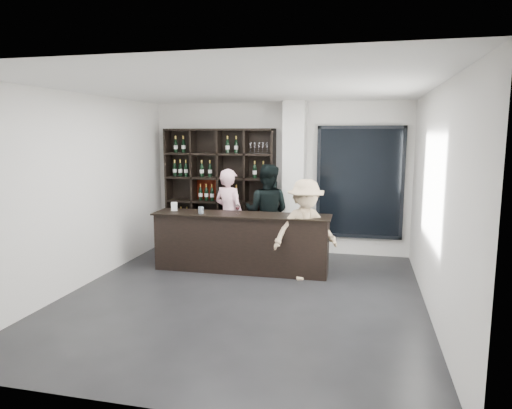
% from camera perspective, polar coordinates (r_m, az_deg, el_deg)
% --- Properties ---
extents(floor, '(5.00, 5.50, 0.01)m').
position_cam_1_polar(floor, '(6.62, -1.69, -11.54)').
color(floor, black).
rests_on(floor, ground).
extents(wine_shelf, '(2.20, 0.35, 2.40)m').
position_cam_1_polar(wine_shelf, '(9.06, -4.55, 1.83)').
color(wine_shelf, black).
rests_on(wine_shelf, floor).
extents(structural_column, '(0.40, 0.40, 2.90)m').
position_cam_1_polar(structural_column, '(8.60, 4.80, 3.13)').
color(structural_column, silver).
rests_on(structural_column, floor).
extents(glass_panel, '(1.60, 0.08, 2.10)m').
position_cam_1_polar(glass_panel, '(8.73, 12.84, 2.70)').
color(glass_panel, black).
rests_on(glass_panel, floor).
extents(tasting_counter, '(2.98, 0.62, 0.98)m').
position_cam_1_polar(tasting_counter, '(7.70, -1.86, -4.75)').
color(tasting_counter, black).
rests_on(tasting_counter, floor).
extents(taster_pink, '(0.72, 0.60, 1.68)m').
position_cam_1_polar(taster_pink, '(8.32, -3.39, -1.29)').
color(taster_pink, '#FFBFCC').
rests_on(taster_pink, floor).
extents(taster_black, '(0.89, 0.71, 1.75)m').
position_cam_1_polar(taster_black, '(8.42, 1.37, -0.91)').
color(taster_black, black).
rests_on(taster_black, floor).
extents(customer, '(1.19, 0.97, 1.60)m').
position_cam_1_polar(customer, '(7.25, 6.19, -3.15)').
color(customer, tan).
rests_on(customer, floor).
extents(wine_glass, '(0.08, 0.08, 0.18)m').
position_cam_1_polar(wine_glass, '(7.56, -2.31, -0.53)').
color(wine_glass, white).
rests_on(wine_glass, tasting_counter).
extents(spit_cup, '(0.09, 0.09, 0.12)m').
position_cam_1_polar(spit_cup, '(7.66, -6.89, -0.71)').
color(spit_cup, '#AEC2D1').
rests_on(spit_cup, tasting_counter).
extents(napkin_stack, '(0.14, 0.14, 0.02)m').
position_cam_1_polar(napkin_stack, '(7.48, 5.34, -1.30)').
color(napkin_stack, white).
rests_on(napkin_stack, tasting_counter).
extents(card_stand, '(0.11, 0.07, 0.15)m').
position_cam_1_polar(card_stand, '(8.02, -10.20, -0.25)').
color(card_stand, white).
rests_on(card_stand, tasting_counter).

